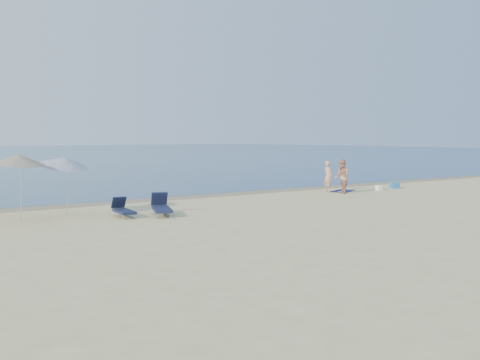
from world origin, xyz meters
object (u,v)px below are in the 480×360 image
at_px(person_left, 328,176).
at_px(umbrella_near, 64,162).
at_px(blue_cooler, 395,185).
at_px(person_right, 342,177).

bearing_deg(person_left, umbrella_near, 103.81).
bearing_deg(person_left, blue_cooler, -88.81).
bearing_deg(blue_cooler, person_right, -157.69).
distance_m(person_left, umbrella_near, 14.59).
bearing_deg(person_right, umbrella_near, -61.88).
bearing_deg(blue_cooler, person_left, -171.14).
relative_size(person_left, umbrella_near, 0.69).
distance_m(person_right, umbrella_near, 14.49).
xyz_separation_m(person_left, umbrella_near, (-14.53, -0.72, 1.17)).
relative_size(person_right, umbrella_near, 0.73).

